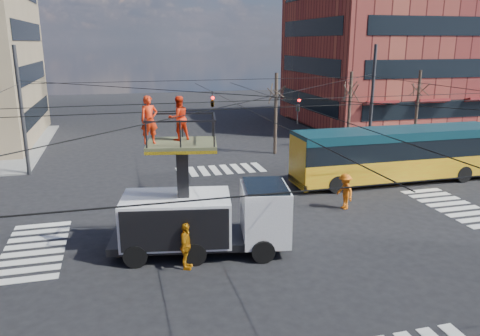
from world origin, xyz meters
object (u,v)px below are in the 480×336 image
Objects in this scene: traffic_cone at (158,239)px; worker_ground at (186,246)px; city_bus at (397,153)px; utility_truck at (204,203)px; flagger at (345,191)px.

traffic_cone is 0.38× the size of worker_ground.
utility_truck is at bearing -152.46° from city_bus.
utility_truck is at bearing -27.58° from traffic_cone.
city_bus is 6.40m from flagger.
flagger is at bearing 31.97° from utility_truck.
city_bus is 7.17× the size of worker_ground.
city_bus reaches higher than flagger.
worker_ground is (0.83, -2.24, 0.56)m from traffic_cone.
traffic_cone is 9.77m from flagger.
utility_truck reaches higher than traffic_cone.
worker_ground is (-0.96, -1.30, -1.16)m from utility_truck.
city_bus is 18.95× the size of traffic_cone.
utility_truck is at bearing -16.83° from worker_ground.
worker_ground is at bearing -70.04° from flagger.
flagger is (9.51, 2.14, 0.57)m from traffic_cone.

